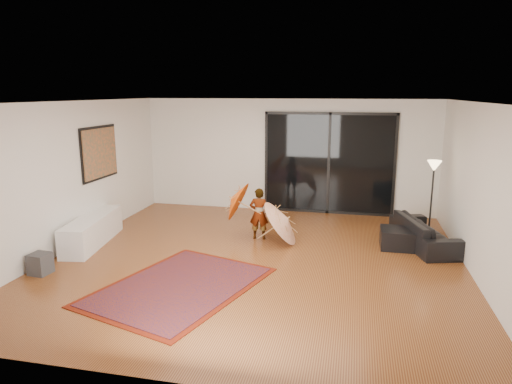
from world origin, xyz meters
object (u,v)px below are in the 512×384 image
(ottoman, at_px, (398,238))
(media_console, at_px, (92,230))
(sofa, at_px, (425,232))
(child, at_px, (259,214))

(ottoman, bearing_deg, media_console, -169.81)
(sofa, bearing_deg, child, 78.46)
(media_console, relative_size, ottoman, 3.07)
(media_console, distance_m, ottoman, 5.79)
(media_console, distance_m, sofa, 6.32)
(sofa, xyz_separation_m, child, (-3.15, -0.25, 0.25))
(ottoman, bearing_deg, child, -179.21)
(media_console, height_order, child, child)
(media_console, xyz_separation_m, child, (3.05, 0.99, 0.25))
(ottoman, height_order, child, child)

